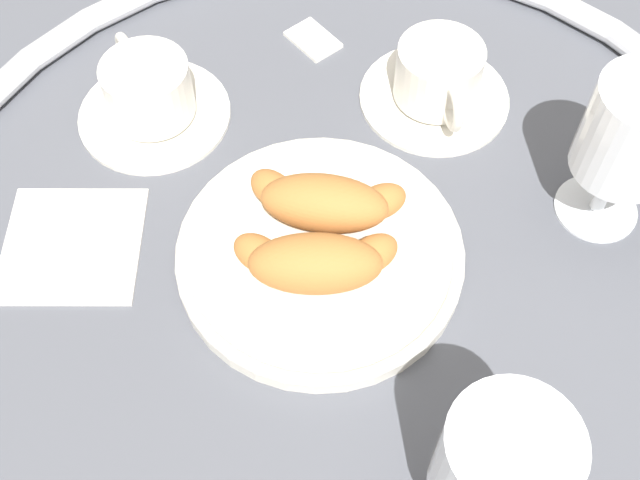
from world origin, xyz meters
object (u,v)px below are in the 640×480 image
(coffee_cup_far, at_px, (149,95))
(juice_glass_right, at_px, (500,470))
(croissant_large, at_px, (315,261))
(sugar_packet, at_px, (313,38))
(pastry_plate, at_px, (320,254))
(juice_glass_left, at_px, (632,137))
(coffee_cup_near, at_px, (438,80))
(folded_napkin, at_px, (72,244))
(croissant_small, at_px, (325,201))

(coffee_cup_far, xyz_separation_m, juice_glass_right, (0.37, -0.21, 0.07))
(croissant_large, height_order, sugar_packet, croissant_large)
(croissant_large, height_order, juice_glass_right, juice_glass_right)
(pastry_plate, relative_size, juice_glass_left, 1.62)
(coffee_cup_near, height_order, sugar_packet, coffee_cup_near)
(pastry_plate, bearing_deg, coffee_cup_far, 158.50)
(pastry_plate, distance_m, juice_glass_left, 0.25)
(coffee_cup_near, relative_size, folded_napkin, 1.24)
(pastry_plate, height_order, sugar_packet, pastry_plate)
(croissant_small, distance_m, coffee_cup_far, 0.20)
(pastry_plate, xyz_separation_m, croissant_large, (0.01, -0.02, 0.03))
(sugar_packet, relative_size, folded_napkin, 0.45)
(coffee_cup_far, bearing_deg, sugar_packet, 57.80)
(croissant_large, xyz_separation_m, coffee_cup_near, (0.02, 0.22, -0.01))
(croissant_small, height_order, sugar_packet, croissant_small)
(pastry_plate, xyz_separation_m, sugar_packet, (-0.11, 0.22, -0.01))
(juice_glass_left, bearing_deg, pastry_plate, -143.55)
(coffee_cup_far, xyz_separation_m, sugar_packet, (0.09, 0.14, -0.02))
(croissant_large, height_order, folded_napkin, croissant_large)
(pastry_plate, distance_m, sugar_packet, 0.25)
(croissant_small, relative_size, coffee_cup_near, 0.97)
(sugar_packet, bearing_deg, pastry_plate, -37.99)
(pastry_plate, height_order, coffee_cup_near, coffee_cup_near)
(juice_glass_right, xyz_separation_m, sugar_packet, (-0.28, 0.36, -0.09))
(croissant_large, relative_size, juice_glass_left, 0.89)
(coffee_cup_far, relative_size, juice_glass_left, 0.97)
(juice_glass_left, relative_size, juice_glass_right, 1.00)
(croissant_large, bearing_deg, juice_glass_left, 41.84)
(juice_glass_left, xyz_separation_m, juice_glass_right, (-0.02, -0.27, -0.00))
(juice_glass_right, height_order, folded_napkin, juice_glass_right)
(juice_glass_right, bearing_deg, croissant_small, 137.77)
(croissant_large, distance_m, folded_napkin, 0.20)
(croissant_small, bearing_deg, coffee_cup_far, 165.54)
(croissant_small, relative_size, sugar_packet, 2.64)
(juice_glass_right, xyz_separation_m, folded_napkin, (-0.36, 0.07, -0.09))
(croissant_large, xyz_separation_m, juice_glass_right, (0.17, -0.11, 0.05))
(folded_napkin, bearing_deg, juice_glass_left, 29.02)
(juice_glass_left, bearing_deg, croissant_large, -138.16)
(croissant_small, distance_m, sugar_packet, 0.22)
(croissant_large, relative_size, coffee_cup_near, 0.92)
(croissant_large, bearing_deg, folded_napkin, -166.69)
(pastry_plate, bearing_deg, croissant_small, 106.98)
(coffee_cup_near, bearing_deg, folded_napkin, -128.47)
(folded_napkin, bearing_deg, juice_glass_right, -10.45)
(croissant_large, bearing_deg, pastry_plate, 106.19)
(pastry_plate, bearing_deg, coffee_cup_near, 82.78)
(juice_glass_left, bearing_deg, croissant_small, -150.91)
(coffee_cup_near, relative_size, coffee_cup_far, 1.00)
(coffee_cup_near, distance_m, coffee_cup_far, 0.25)
(coffee_cup_near, bearing_deg, pastry_plate, -97.22)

